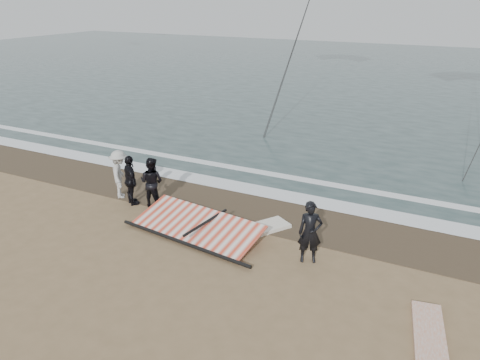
% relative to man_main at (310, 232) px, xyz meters
% --- Properties ---
extents(ground, '(120.00, 120.00, 0.00)m').
position_rel_man_main_xyz_m(ground, '(-0.89, -2.27, -0.84)').
color(ground, '#8C704C').
rests_on(ground, ground).
extents(sea, '(120.00, 54.00, 0.02)m').
position_rel_man_main_xyz_m(sea, '(-0.89, 30.73, -0.83)').
color(sea, '#233838').
rests_on(sea, ground).
extents(wet_sand, '(120.00, 2.80, 0.01)m').
position_rel_man_main_xyz_m(wet_sand, '(-0.89, 2.23, -0.84)').
color(wet_sand, '#4C3D2B').
rests_on(wet_sand, ground).
extents(foam_near, '(120.00, 0.90, 0.01)m').
position_rel_man_main_xyz_m(foam_near, '(-0.89, 3.63, -0.81)').
color(foam_near, white).
rests_on(foam_near, sea).
extents(foam_far, '(120.00, 0.45, 0.01)m').
position_rel_man_main_xyz_m(foam_far, '(-0.89, 5.33, -0.81)').
color(foam_far, white).
rests_on(foam_far, sea).
extents(man_main, '(0.72, 0.62, 1.68)m').
position_rel_man_main_xyz_m(man_main, '(0.00, 0.00, 0.00)').
color(man_main, black).
rests_on(man_main, ground).
extents(board_white, '(0.98, 2.27, 0.09)m').
position_rel_man_main_xyz_m(board_white, '(3.17, -1.72, -0.80)').
color(board_white, silver).
rests_on(board_white, ground).
extents(board_cream, '(2.06, 2.65, 0.11)m').
position_rel_man_main_xyz_m(board_cream, '(-2.07, 0.59, -0.79)').
color(board_cream, white).
rests_on(board_cream, ground).
extents(trio_cluster, '(2.40, 1.37, 1.69)m').
position_rel_man_main_xyz_m(trio_cluster, '(-6.47, 0.96, -0.00)').
color(trio_cluster, black).
rests_on(trio_cluster, ground).
extents(sail_rig, '(4.49, 2.21, 0.51)m').
position_rel_man_main_xyz_m(sail_rig, '(-3.44, 0.09, -0.65)').
color(sail_rig, black).
rests_on(sail_rig, ground).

